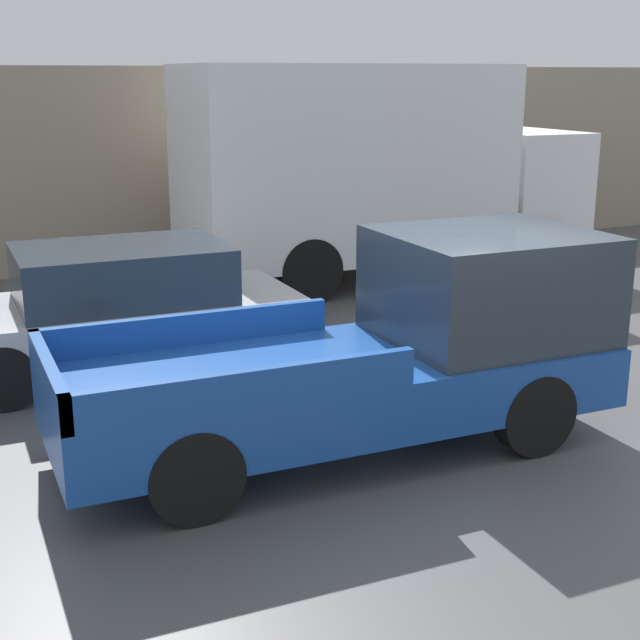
{
  "coord_description": "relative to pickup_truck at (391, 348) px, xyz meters",
  "views": [
    {
      "loc": [
        -4.46,
        -7.06,
        3.48
      ],
      "look_at": [
        -0.85,
        1.14,
        1.0
      ],
      "focal_mm": 50.0,
      "sensor_mm": 36.0,
      "label": 1
    }
  ],
  "objects": [
    {
      "name": "delivery_truck",
      "position": [
        3.08,
        6.43,
        1.0
      ],
      "size": [
        7.09,
        2.5,
        3.63
      ],
      "color": "white",
      "rests_on": "ground"
    },
    {
      "name": "ground_plane",
      "position": [
        0.55,
        -0.14,
        -0.94
      ],
      "size": [
        60.0,
        60.0,
        0.0
      ],
      "primitive_type": "plane",
      "color": "#4C4C4F"
    },
    {
      "name": "pickup_truck",
      "position": [
        0.0,
        0.0,
        0.0
      ],
      "size": [
        5.31,
        1.97,
        1.99
      ],
      "color": "#194799",
      "rests_on": "ground"
    },
    {
      "name": "car",
      "position": [
        -1.99,
        3.21,
        -0.16
      ],
      "size": [
        4.41,
        1.95,
        1.52
      ],
      "color": "#B7BABF",
      "rests_on": "ground"
    },
    {
      "name": "building_wall",
      "position": [
        0.55,
        9.04,
        0.87
      ],
      "size": [
        28.0,
        0.15,
        3.62
      ],
      "color": "gray",
      "rests_on": "ground"
    }
  ]
}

